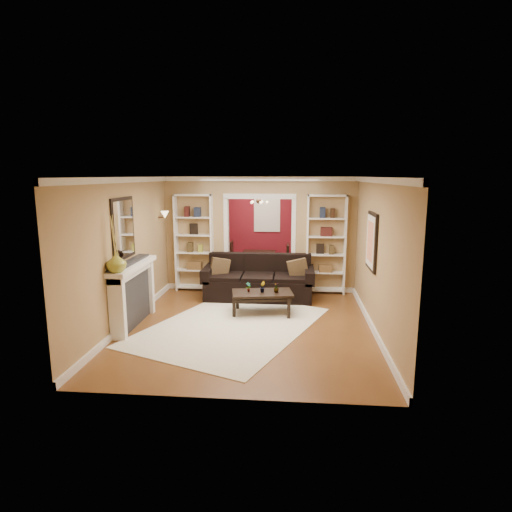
# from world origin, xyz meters

# --- Properties ---
(floor) EXTENTS (8.00, 8.00, 0.00)m
(floor) POSITION_xyz_m (0.00, 0.00, 0.00)
(floor) COLOR brown
(floor) RESTS_ON ground
(ceiling) EXTENTS (8.00, 8.00, 0.00)m
(ceiling) POSITION_xyz_m (0.00, 0.00, 2.70)
(ceiling) COLOR white
(ceiling) RESTS_ON ground
(wall_back) EXTENTS (8.00, 0.00, 8.00)m
(wall_back) POSITION_xyz_m (0.00, 4.00, 1.35)
(wall_back) COLOR #A68557
(wall_back) RESTS_ON ground
(wall_front) EXTENTS (8.00, 0.00, 8.00)m
(wall_front) POSITION_xyz_m (0.00, -4.00, 1.35)
(wall_front) COLOR #A68557
(wall_front) RESTS_ON ground
(wall_left) EXTENTS (0.00, 8.00, 8.00)m
(wall_left) POSITION_xyz_m (-2.25, 0.00, 1.35)
(wall_left) COLOR #A68557
(wall_left) RESTS_ON ground
(wall_right) EXTENTS (0.00, 8.00, 8.00)m
(wall_right) POSITION_xyz_m (2.25, 0.00, 1.35)
(wall_right) COLOR #A68557
(wall_right) RESTS_ON ground
(partition_wall) EXTENTS (4.50, 0.15, 2.70)m
(partition_wall) POSITION_xyz_m (0.00, 1.20, 1.35)
(partition_wall) COLOR #A68557
(partition_wall) RESTS_ON floor
(red_back_panel) EXTENTS (4.44, 0.04, 2.64)m
(red_back_panel) POSITION_xyz_m (0.00, 3.97, 1.32)
(red_back_panel) COLOR maroon
(red_back_panel) RESTS_ON floor
(dining_window) EXTENTS (0.78, 0.03, 0.98)m
(dining_window) POSITION_xyz_m (0.00, 3.93, 1.55)
(dining_window) COLOR #8CA5CC
(dining_window) RESTS_ON wall_back
(area_rug) EXTENTS (3.73, 4.29, 0.01)m
(area_rug) POSITION_xyz_m (-0.31, -1.44, 0.01)
(area_rug) COLOR white
(area_rug) RESTS_ON floor
(sofa) EXTENTS (2.46, 1.06, 0.96)m
(sofa) POSITION_xyz_m (0.03, 0.45, 0.48)
(sofa) COLOR black
(sofa) RESTS_ON floor
(pillow_left) EXTENTS (0.43, 0.29, 0.42)m
(pillow_left) POSITION_xyz_m (-0.84, 0.43, 0.68)
(pillow_left) COLOR brown
(pillow_left) RESTS_ON sofa
(pillow_right) EXTENTS (0.44, 0.18, 0.42)m
(pillow_right) POSITION_xyz_m (0.91, 0.43, 0.68)
(pillow_right) COLOR brown
(pillow_right) RESTS_ON sofa
(coffee_table) EXTENTS (1.27, 0.83, 0.45)m
(coffee_table) POSITION_xyz_m (0.20, -0.65, 0.22)
(coffee_table) COLOR black
(coffee_table) RESTS_ON floor
(plant_left) EXTENTS (0.12, 0.12, 0.19)m
(plant_left) POSITION_xyz_m (-0.08, -0.65, 0.55)
(plant_left) COLOR #336626
(plant_left) RESTS_ON coffee_table
(plant_center) EXTENTS (0.11, 0.13, 0.21)m
(plant_center) POSITION_xyz_m (0.20, -0.65, 0.56)
(plant_center) COLOR #336626
(plant_center) RESTS_ON coffee_table
(plant_right) EXTENTS (0.14, 0.14, 0.19)m
(plant_right) POSITION_xyz_m (0.48, -0.65, 0.55)
(plant_right) COLOR #336626
(plant_right) RESTS_ON coffee_table
(bookshelf_left) EXTENTS (0.90, 0.30, 2.30)m
(bookshelf_left) POSITION_xyz_m (-1.55, 1.03, 1.15)
(bookshelf_left) COLOR white
(bookshelf_left) RESTS_ON floor
(bookshelf_right) EXTENTS (0.90, 0.30, 2.30)m
(bookshelf_right) POSITION_xyz_m (1.55, 1.03, 1.15)
(bookshelf_right) COLOR white
(bookshelf_right) RESTS_ON floor
(fireplace) EXTENTS (0.32, 1.70, 1.16)m
(fireplace) POSITION_xyz_m (-2.09, -1.50, 0.58)
(fireplace) COLOR white
(fireplace) RESTS_ON floor
(vase) EXTENTS (0.41, 0.41, 0.34)m
(vase) POSITION_xyz_m (-2.09, -2.20, 1.33)
(vase) COLOR olive
(vase) RESTS_ON fireplace
(mirror) EXTENTS (0.03, 0.95, 1.10)m
(mirror) POSITION_xyz_m (-2.23, -1.50, 1.80)
(mirror) COLOR silver
(mirror) RESTS_ON wall_left
(wall_sconce) EXTENTS (0.18, 0.18, 0.22)m
(wall_sconce) POSITION_xyz_m (-2.15, 0.55, 1.83)
(wall_sconce) COLOR #FFE0A5
(wall_sconce) RESTS_ON wall_left
(framed_art) EXTENTS (0.04, 0.85, 1.05)m
(framed_art) POSITION_xyz_m (2.21, -1.00, 1.55)
(framed_art) COLOR black
(framed_art) RESTS_ON wall_right
(dining_table) EXTENTS (1.66, 0.93, 0.58)m
(dining_table) POSITION_xyz_m (-0.14, 2.66, 0.29)
(dining_table) COLOR black
(dining_table) RESTS_ON floor
(dining_chair_nw) EXTENTS (0.49, 0.49, 0.94)m
(dining_chair_nw) POSITION_xyz_m (-0.69, 2.36, 0.47)
(dining_chair_nw) COLOR black
(dining_chair_nw) RESTS_ON floor
(dining_chair_ne) EXTENTS (0.58, 0.58, 0.95)m
(dining_chair_ne) POSITION_xyz_m (0.41, 2.36, 0.48)
(dining_chair_ne) COLOR black
(dining_chair_ne) RESTS_ON floor
(dining_chair_sw) EXTENTS (0.54, 0.54, 0.92)m
(dining_chair_sw) POSITION_xyz_m (-0.69, 2.96, 0.46)
(dining_chair_sw) COLOR black
(dining_chair_sw) RESTS_ON floor
(dining_chair_se) EXTENTS (0.54, 0.54, 0.86)m
(dining_chair_se) POSITION_xyz_m (0.41, 2.96, 0.43)
(dining_chair_se) COLOR black
(dining_chair_se) RESTS_ON floor
(chandelier) EXTENTS (0.50, 0.50, 0.30)m
(chandelier) POSITION_xyz_m (0.00, 2.70, 2.02)
(chandelier) COLOR #3E291C
(chandelier) RESTS_ON ceiling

